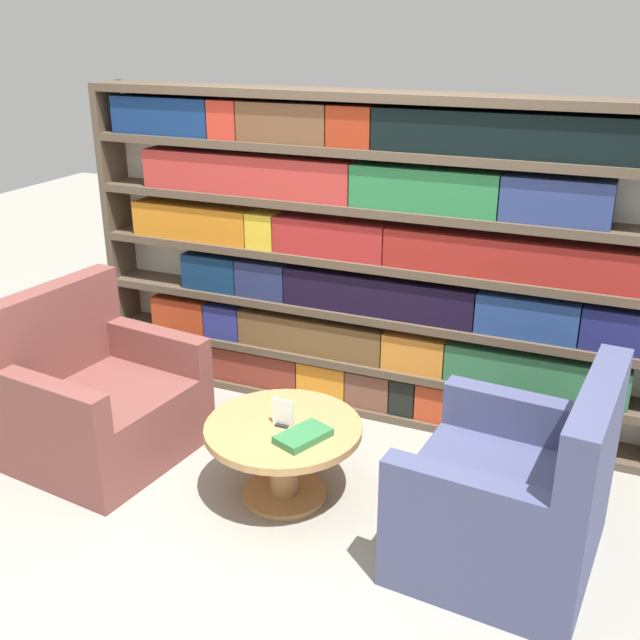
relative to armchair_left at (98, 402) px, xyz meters
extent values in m
plane|color=gray|center=(1.17, -0.20, -0.31)|extent=(14.00, 14.00, 0.00)
cube|color=silver|center=(1.17, 1.22, 0.66)|extent=(3.59, 0.05, 1.95)
cube|color=brown|center=(-0.59, 1.10, 0.66)|extent=(0.05, 0.30, 1.95)
cube|color=brown|center=(1.17, 1.10, -0.29)|extent=(3.49, 0.30, 0.05)
cube|color=brown|center=(1.17, 1.10, 0.01)|extent=(3.49, 0.30, 0.05)
cube|color=brown|center=(1.17, 1.10, 0.34)|extent=(3.49, 0.30, 0.05)
cube|color=brown|center=(1.17, 1.10, 0.66)|extent=(3.49, 0.30, 0.05)
cube|color=brown|center=(1.17, 1.10, 0.99)|extent=(3.49, 0.30, 0.05)
cube|color=brown|center=(1.17, 1.10, 1.32)|extent=(3.49, 0.30, 0.05)
cube|color=brown|center=(1.17, 1.10, 1.62)|extent=(3.49, 0.30, 0.05)
cube|color=maroon|center=(0.10, 1.07, -0.15)|extent=(1.33, 0.20, 0.23)
cube|color=orange|center=(0.94, 1.07, -0.15)|extent=(0.33, 0.20, 0.23)
cube|color=brown|center=(1.25, 1.07, -0.15)|extent=(0.28, 0.20, 0.23)
cube|color=black|center=(1.48, 1.07, -0.15)|extent=(0.15, 0.20, 0.23)
cube|color=#B83F21|center=(1.90, 1.07, -0.15)|extent=(0.67, 0.20, 0.23)
cube|color=#B1391B|center=(-0.11, 1.07, 0.15)|extent=(0.40, 0.20, 0.22)
cube|color=navy|center=(0.23, 1.07, 0.15)|extent=(0.25, 0.20, 0.22)
cube|color=brown|center=(0.85, 1.07, 0.15)|extent=(0.97, 0.20, 0.22)
cube|color=orange|center=(1.53, 1.07, 0.15)|extent=(0.38, 0.20, 0.22)
cube|color=#2E6943|center=(2.23, 1.07, 0.15)|extent=(1.01, 0.20, 0.22)
cube|color=navy|center=(0.15, 1.07, 0.48)|extent=(0.39, 0.20, 0.23)
cube|color=navy|center=(0.52, 1.07, 0.48)|extent=(0.34, 0.20, 0.23)
cube|color=black|center=(1.28, 1.07, 0.48)|extent=(1.18, 0.20, 0.23)
cube|color=navy|center=(2.16, 1.07, 0.48)|extent=(0.56, 0.20, 0.23)
cube|color=navy|center=(2.67, 1.07, 0.48)|extent=(0.45, 0.20, 0.23)
cube|color=orange|center=(0.02, 1.07, 0.80)|extent=(0.82, 0.20, 0.22)
cube|color=gold|center=(0.53, 1.07, 0.80)|extent=(0.18, 0.20, 0.22)
cube|color=#A32524|center=(0.98, 1.07, 0.80)|extent=(0.70, 0.20, 0.22)
cube|color=maroon|center=(2.11, 1.07, 0.80)|extent=(1.55, 0.20, 0.22)
cube|color=#B0322D|center=(0.42, 1.07, 1.13)|extent=(1.39, 0.20, 0.24)
cube|color=#27723E|center=(1.54, 1.07, 1.13)|extent=(0.83, 0.20, 0.24)
cube|color=navy|center=(2.24, 1.07, 1.13)|extent=(0.56, 0.20, 0.24)
cube|color=navy|center=(-0.14, 1.07, 1.45)|extent=(0.69, 0.20, 0.23)
cube|color=#B73122|center=(0.30, 1.07, 1.45)|extent=(0.19, 0.20, 0.23)
cube|color=brown|center=(0.69, 1.07, 1.45)|extent=(0.56, 0.20, 0.23)
cube|color=maroon|center=(1.10, 1.07, 1.45)|extent=(0.26, 0.20, 0.23)
cube|color=black|center=(2.01, 1.07, 1.45)|extent=(1.55, 0.20, 0.23)
cube|color=brown|center=(0.05, -0.01, -0.10)|extent=(0.93, 1.00, 0.42)
cube|color=brown|center=(-0.29, 0.03, 0.37)|extent=(0.24, 0.92, 0.53)
cube|color=brown|center=(0.07, -0.41, 0.21)|extent=(0.70, 0.20, 0.22)
cube|color=brown|center=(0.16, 0.38, 0.21)|extent=(0.70, 0.20, 0.22)
cube|color=#42476B|center=(2.26, -0.01, -0.10)|extent=(0.90, 0.98, 0.42)
cube|color=#42476B|center=(2.60, -0.03, 0.37)|extent=(0.21, 0.92, 0.53)
cube|color=#42476B|center=(2.22, 0.40, 0.21)|extent=(0.70, 0.18, 0.22)
cube|color=#42476B|center=(2.16, -0.40, 0.21)|extent=(0.70, 0.18, 0.22)
cylinder|color=#AD7F4C|center=(1.16, 0.01, -0.12)|extent=(0.14, 0.14, 0.38)
cylinder|color=#AD7F4C|center=(1.16, 0.01, -0.30)|extent=(0.44, 0.44, 0.03)
cylinder|color=#AD7F4C|center=(1.16, 0.01, 0.09)|extent=(0.80, 0.80, 0.04)
cube|color=black|center=(1.16, 0.01, 0.12)|extent=(0.07, 0.06, 0.01)
cube|color=silver|center=(1.16, 0.01, 0.18)|extent=(0.11, 0.01, 0.14)
cube|color=#2D703D|center=(1.31, -0.08, 0.13)|extent=(0.25, 0.31, 0.04)
camera|label=1|loc=(2.63, -2.93, 2.00)|focal=42.00mm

